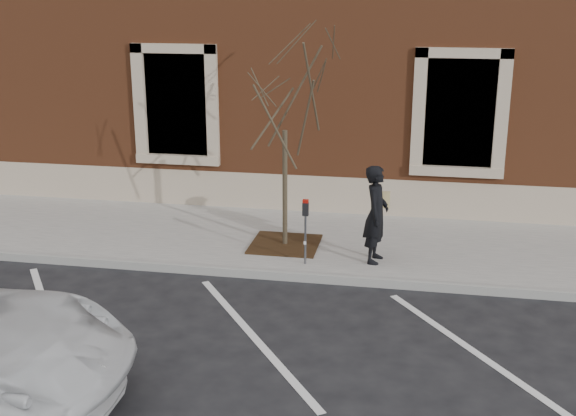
# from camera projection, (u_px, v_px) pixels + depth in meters

# --- Properties ---
(ground) EXTENTS (120.00, 120.00, 0.00)m
(ground) POSITION_uv_depth(u_px,v_px,m) (282.00, 278.00, 12.51)
(ground) COLOR #28282B
(ground) RESTS_ON ground
(sidewalk_near) EXTENTS (40.00, 3.50, 0.15)m
(sidewalk_near) POSITION_uv_depth(u_px,v_px,m) (299.00, 241.00, 14.14)
(sidewalk_near) COLOR #B8B4AD
(sidewalk_near) RESTS_ON ground
(curb_near) EXTENTS (40.00, 0.12, 0.15)m
(curb_near) POSITION_uv_depth(u_px,v_px,m) (281.00, 276.00, 12.44)
(curb_near) COLOR #9E9E99
(curb_near) RESTS_ON ground
(parking_stripes) EXTENTS (28.00, 4.40, 0.01)m
(parking_stripes) POSITION_uv_depth(u_px,v_px,m) (253.00, 336.00, 10.44)
(parking_stripes) COLOR silver
(parking_stripes) RESTS_ON ground
(building_civic) EXTENTS (40.00, 8.62, 8.00)m
(building_civic) POSITION_uv_depth(u_px,v_px,m) (338.00, 21.00, 18.62)
(building_civic) COLOR brown
(building_civic) RESTS_ON ground
(man) EXTENTS (0.50, 0.69, 1.75)m
(man) POSITION_uv_depth(u_px,v_px,m) (376.00, 214.00, 12.65)
(man) COLOR black
(man) RESTS_ON sidewalk_near
(parking_meter) EXTENTS (0.11, 0.08, 1.18)m
(parking_meter) POSITION_uv_depth(u_px,v_px,m) (305.00, 220.00, 12.54)
(parking_meter) COLOR #595B60
(parking_meter) RESTS_ON sidewalk_near
(tree_grate) EXTENTS (1.27, 1.27, 0.03)m
(tree_grate) POSITION_uv_depth(u_px,v_px,m) (285.00, 244.00, 13.70)
(tree_grate) COLOR #382212
(tree_grate) RESTS_ON sidewalk_near
(sapling) EXTENTS (2.41, 2.41, 4.01)m
(sapling) POSITION_uv_depth(u_px,v_px,m) (285.00, 97.00, 12.88)
(sapling) COLOR #443829
(sapling) RESTS_ON sidewalk_near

